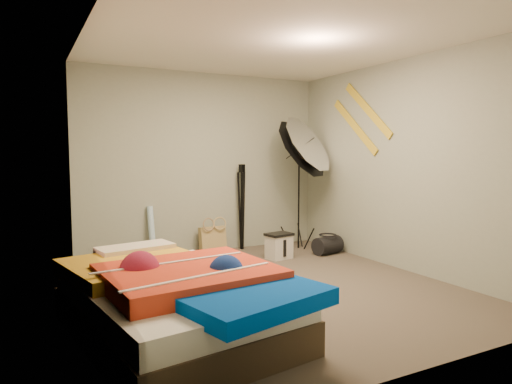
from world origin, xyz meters
TOP-DOWN VIEW (x-y plane):
  - floor at (0.00, 0.00)m, footprint 4.00×4.00m
  - ceiling at (0.00, 0.00)m, footprint 4.00×4.00m
  - wall_back at (0.00, 2.00)m, footprint 3.50×0.00m
  - wall_front at (0.00, -2.00)m, footprint 3.50×0.00m
  - wall_left at (-1.75, 0.00)m, footprint 0.00×4.00m
  - wall_right at (1.75, 0.00)m, footprint 0.00×4.00m
  - tote_bag at (0.06, 1.83)m, footprint 0.38×0.18m
  - wrapping_roll at (-0.78, 1.90)m, footprint 0.10×0.21m
  - camera_case at (0.71, 1.12)m, footprint 0.35×0.27m
  - duffel_bag at (1.44, 1.04)m, footprint 0.44×0.31m
  - wall_stripe_upper at (1.73, 0.60)m, footprint 0.02×0.91m
  - wall_stripe_lower at (1.73, 0.85)m, footprint 0.02×0.91m
  - bed at (-1.27, -0.70)m, footprint 1.66×2.21m
  - photo_umbrella at (1.21, 1.38)m, footprint 0.97×1.06m
  - camera_tripod at (0.54, 1.88)m, footprint 0.09×0.09m

SIDE VIEW (x-z plane):
  - floor at x=0.00m, z-range 0.00..0.00m
  - duffel_bag at x=1.44m, z-range 0.00..0.24m
  - camera_case at x=0.71m, z-range 0.00..0.31m
  - tote_bag at x=0.06m, z-range -0.01..0.38m
  - bed at x=-1.27m, z-range 0.00..0.56m
  - wrapping_roll at x=-0.78m, z-range 0.00..0.70m
  - camera_tripod at x=0.54m, z-range 0.09..1.32m
  - wall_back at x=0.00m, z-range -0.50..3.00m
  - wall_front at x=0.00m, z-range -0.50..3.00m
  - wall_left at x=-1.75m, z-range -0.75..3.25m
  - wall_right at x=1.75m, z-range -0.75..3.25m
  - photo_umbrella at x=1.21m, z-range 0.44..2.44m
  - wall_stripe_lower at x=1.73m, z-range 1.36..2.14m
  - wall_stripe_upper at x=1.73m, z-range 1.56..2.34m
  - ceiling at x=0.00m, z-range 2.50..2.50m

